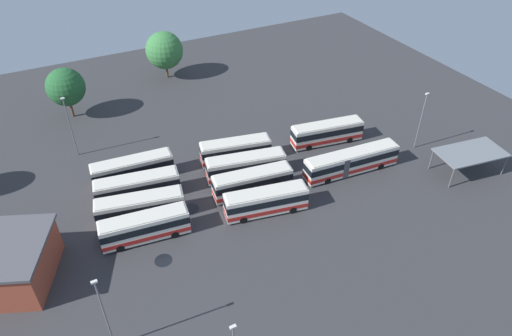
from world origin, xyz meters
The scene contains 20 objects.
ground_plane centered at (0.00, 0.00, 0.00)m, with size 107.55×107.55×0.00m, color #333335.
bus_row0_slot0 centered at (-15.81, -3.74, 1.86)m, with size 10.81×3.70×3.52m.
bus_row0_slot1 centered at (-15.34, -0.02, 1.86)m, with size 11.24×4.63×3.52m.
bus_row0_slot2 centered at (-14.58, 4.05, 1.86)m, with size 11.30×4.22×3.52m.
bus_row0_slot3 centered at (-14.12, 8.24, 1.86)m, with size 11.35×3.40×3.52m.
bus_row1_slot0 centered at (-0.66, -6.19, 1.86)m, with size 11.04×4.48×3.52m.
bus_row1_slot1 centered at (-0.48, -1.92, 1.86)m, with size 11.05×3.91×3.52m.
bus_row1_slot2 centered at (0.34, 1.80, 1.86)m, with size 11.49×4.69×3.52m.
bus_row1_slot3 centered at (0.63, 5.93, 1.86)m, with size 10.65×4.58×3.52m.
bus_row2_slot1 centered at (14.20, -4.09, 1.86)m, with size 14.46×3.61×3.52m.
bus_row2_slot3 centered at (15.42, 3.87, 1.86)m, with size 11.56×4.28×3.52m.
depot_building centered at (-30.52, -3.38, 2.61)m, with size 11.62×12.20×5.17m.
maintenance_shelter centered at (29.19, -11.55, 3.29)m, with size 10.19×6.45×3.48m.
lamp_post_far_corner centered at (-20.21, 18.13, 5.30)m, with size 0.56×0.28×9.75m.
lamp_post_near_entrance centered at (-22.71, -16.49, 5.24)m, with size 0.56×0.28×9.64m.
lamp_post_mid_lot centered at (26.91, -3.52, 5.16)m, with size 0.56×0.28×9.48m.
tree_west_edge centered at (-18.93, 30.30, 5.59)m, with size 6.33×6.33×8.76m.
tree_east_edge centered at (0.33, 37.53, 5.60)m, with size 7.13×7.13×9.17m.
puddle_centre_drain centered at (-15.15, -8.16, 0.00)m, with size 2.07×2.07×0.01m, color black.
puddle_front_lane centered at (-9.20, -1.21, 0.00)m, with size 2.16×2.16×0.01m, color black.
Camera 1 is at (-21.86, -45.29, 40.84)m, focal length 32.36 mm.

